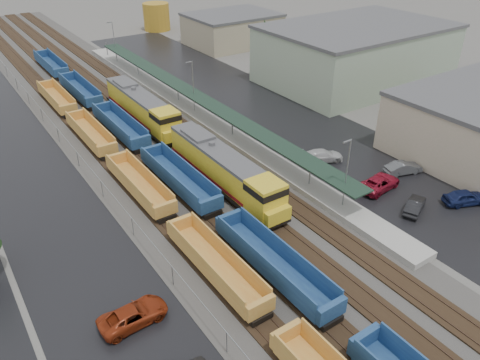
% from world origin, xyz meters
% --- Properties ---
extents(ballast_strip, '(20.00, 160.00, 0.08)m').
position_xyz_m(ballast_strip, '(0.00, 60.00, 0.04)').
color(ballast_strip, '#302D2B').
rests_on(ballast_strip, ground).
extents(trackbed, '(14.60, 160.00, 0.22)m').
position_xyz_m(trackbed, '(-0.00, 60.00, 0.16)').
color(trackbed, black).
rests_on(trackbed, ground).
extents(west_parking_lot, '(10.00, 160.00, 0.02)m').
position_xyz_m(west_parking_lot, '(-15.00, 60.00, 0.01)').
color(west_parking_lot, black).
rests_on(west_parking_lot, ground).
extents(east_commuter_lot, '(16.00, 100.00, 0.02)m').
position_xyz_m(east_commuter_lot, '(19.00, 50.00, 0.01)').
color(east_commuter_lot, black).
rests_on(east_commuter_lot, ground).
extents(station_platform, '(3.00, 80.00, 8.00)m').
position_xyz_m(station_platform, '(9.50, 50.01, 0.73)').
color(station_platform, '#9E9B93').
rests_on(station_platform, ground).
extents(chainlink_fence, '(0.08, 160.04, 2.02)m').
position_xyz_m(chainlink_fence, '(-9.50, 58.44, 1.61)').
color(chainlink_fence, gray).
rests_on(chainlink_fence, ground).
extents(industrial_buildings, '(32.52, 75.30, 9.50)m').
position_xyz_m(industrial_buildings, '(37.76, 45.85, 4.25)').
color(industrial_buildings, '#B4A989').
rests_on(industrial_buildings, ground).
extents(tree_east, '(4.40, 4.40, 10.00)m').
position_xyz_m(tree_east, '(28.00, 58.00, 6.47)').
color(tree_east, '#332316').
rests_on(tree_east, ground).
extents(locomotive_lead, '(3.02, 19.90, 4.50)m').
position_xyz_m(locomotive_lead, '(2.00, 29.97, 2.40)').
color(locomotive_lead, black).
rests_on(locomotive_lead, ground).
extents(locomotive_trail, '(3.02, 19.90, 4.50)m').
position_xyz_m(locomotive_trail, '(2.00, 50.97, 2.40)').
color(locomotive_trail, black).
rests_on(locomotive_trail, ground).
extents(well_string_yellow, '(2.51, 89.74, 2.23)m').
position_xyz_m(well_string_yellow, '(-6.00, 26.76, 1.12)').
color(well_string_yellow, '#C88237').
rests_on(well_string_yellow, ground).
extents(well_string_blue, '(2.66, 114.02, 2.36)m').
position_xyz_m(well_string_blue, '(-2.00, 33.10, 1.18)').
color(well_string_blue, navy).
rests_on(well_string_blue, ground).
extents(storage_tank, '(6.25, 6.25, 6.25)m').
position_xyz_m(storage_tank, '(28.26, 101.40, 3.13)').
color(storage_tank, '#B48624').
rests_on(storage_tank, ground).
extents(parked_car_west_c, '(2.58, 5.26, 1.44)m').
position_xyz_m(parked_car_west_c, '(-13.70, 18.17, 0.72)').
color(parked_car_west_c, maroon).
rests_on(parked_car_west_c, ground).
extents(parked_car_east_a, '(3.03, 4.35, 1.36)m').
position_xyz_m(parked_car_east_a, '(15.47, 15.85, 0.68)').
color(parked_car_east_a, black).
rests_on(parked_car_east_a, ground).
extents(parked_car_east_b, '(3.07, 5.62, 1.49)m').
position_xyz_m(parked_car_east_b, '(15.76, 20.76, 0.75)').
color(parked_car_east_b, maroon).
rests_on(parked_car_east_b, ground).
extents(parked_car_east_c, '(3.89, 5.35, 1.44)m').
position_xyz_m(parked_car_east_c, '(15.10, 28.92, 0.72)').
color(parked_car_east_c, silver).
rests_on(parked_car_east_c, ground).
extents(parked_car_east_d, '(3.49, 4.92, 1.56)m').
position_xyz_m(parked_car_east_d, '(20.83, 13.80, 0.78)').
color(parked_car_east_d, '#131E4A').
rests_on(parked_car_east_d, ground).
extents(parked_car_east_e, '(2.71, 4.60, 1.43)m').
position_xyz_m(parked_car_east_e, '(20.66, 21.50, 0.72)').
color(parked_car_east_e, '#4F5153').
rests_on(parked_car_east_e, ground).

